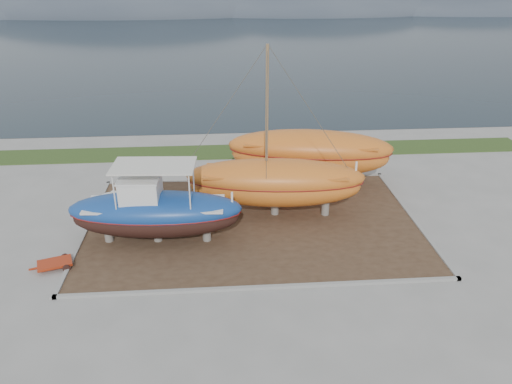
{
  "coord_description": "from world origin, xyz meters",
  "views": [
    {
      "loc": [
        -1.67,
        -20.46,
        13.46
      ],
      "look_at": [
        0.18,
        4.0,
        1.95
      ],
      "focal_mm": 35.0,
      "sensor_mm": 36.0,
      "label": 1
    }
  ],
  "objects_px": {
    "blue_caique": "(155,204)",
    "white_dinghy": "(131,205)",
    "red_trailer": "(55,265)",
    "orange_sailboat": "(276,135)",
    "orange_bare_hull": "(310,158)"
  },
  "relations": [
    {
      "from": "white_dinghy",
      "to": "red_trailer",
      "type": "distance_m",
      "value": 5.99
    },
    {
      "from": "orange_sailboat",
      "to": "red_trailer",
      "type": "height_order",
      "value": "orange_sailboat"
    },
    {
      "from": "orange_sailboat",
      "to": "orange_bare_hull",
      "type": "distance_m",
      "value": 5.89
    },
    {
      "from": "white_dinghy",
      "to": "orange_bare_hull",
      "type": "relative_size",
      "value": 0.37
    },
    {
      "from": "white_dinghy",
      "to": "orange_bare_hull",
      "type": "xyz_separation_m",
      "value": [
        10.96,
        3.69,
        1.14
      ]
    },
    {
      "from": "white_dinghy",
      "to": "orange_sailboat",
      "type": "height_order",
      "value": "orange_sailboat"
    },
    {
      "from": "blue_caique",
      "to": "orange_bare_hull",
      "type": "bearing_deg",
      "value": 40.02
    },
    {
      "from": "orange_bare_hull",
      "to": "white_dinghy",
      "type": "bearing_deg",
      "value": -151.51
    },
    {
      "from": "orange_sailboat",
      "to": "orange_bare_hull",
      "type": "bearing_deg",
      "value": 63.39
    },
    {
      "from": "orange_bare_hull",
      "to": "orange_sailboat",
      "type": "bearing_deg",
      "value": -112.53
    },
    {
      "from": "blue_caique",
      "to": "white_dinghy",
      "type": "distance_m",
      "value": 3.92
    },
    {
      "from": "orange_sailboat",
      "to": "orange_bare_hull",
      "type": "relative_size",
      "value": 0.95
    },
    {
      "from": "orange_sailboat",
      "to": "orange_bare_hull",
      "type": "height_order",
      "value": "orange_sailboat"
    },
    {
      "from": "red_trailer",
      "to": "white_dinghy",
      "type": "bearing_deg",
      "value": 42.9
    },
    {
      "from": "red_trailer",
      "to": "orange_sailboat",
      "type": "bearing_deg",
      "value": 4.19
    }
  ]
}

